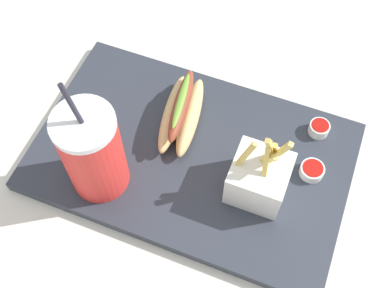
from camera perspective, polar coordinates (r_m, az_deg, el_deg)
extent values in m
cube|color=silver|center=(0.81, 0.00, -2.11)|extent=(2.40, 2.40, 0.02)
cube|color=#2D333D|center=(0.80, 0.00, -1.44)|extent=(0.50, 0.31, 0.02)
cylinder|color=red|center=(0.72, -11.31, -1.15)|extent=(0.09, 0.09, 0.15)
cylinder|color=white|center=(0.65, -12.52, 2.30)|extent=(0.09, 0.09, 0.01)
cylinder|color=#262633|center=(0.62, -13.67, 4.36)|extent=(0.02, 0.01, 0.08)
cube|color=white|center=(0.74, 7.73, -3.94)|extent=(0.08, 0.08, 0.07)
cube|color=#E5C660|center=(0.69, 5.90, -1.60)|extent=(0.03, 0.02, 0.07)
cube|color=#E5C660|center=(0.69, 9.73, -1.18)|extent=(0.04, 0.01, 0.09)
cube|color=#E5C660|center=(0.70, 9.58, -0.50)|extent=(0.01, 0.02, 0.06)
cube|color=#E5C660|center=(0.69, 8.69, -1.66)|extent=(0.03, 0.03, 0.06)
cube|color=#E5C660|center=(0.69, 9.20, -0.68)|extent=(0.02, 0.03, 0.08)
cube|color=#E5C660|center=(0.69, 8.54, -2.14)|extent=(0.02, 0.03, 0.07)
ellipsoid|color=#DBB775|center=(0.81, -2.23, 3.55)|extent=(0.05, 0.16, 0.03)
ellipsoid|color=#DBB775|center=(0.80, -0.21, 3.17)|extent=(0.05, 0.16, 0.03)
ellipsoid|color=brown|center=(0.78, -1.26, 4.50)|extent=(0.04, 0.14, 0.02)
ellipsoid|color=#6B9E33|center=(0.77, -1.28, 5.05)|extent=(0.03, 0.11, 0.01)
cylinder|color=white|center=(0.83, 14.42, 1.74)|extent=(0.03, 0.03, 0.02)
cylinder|color=#B2140F|center=(0.82, 14.54, 2.02)|extent=(0.03, 0.03, 0.01)
cylinder|color=white|center=(0.79, 13.65, -2.99)|extent=(0.04, 0.04, 0.02)
cylinder|color=#B2140F|center=(0.78, 13.74, -2.78)|extent=(0.03, 0.03, 0.01)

